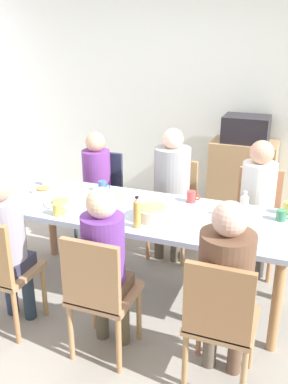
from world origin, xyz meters
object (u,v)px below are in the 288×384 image
(cup_4, at_px, (282,215))
(side_cabinet, at_px, (242,181))
(cup_1, at_px, (46,181))
(cup_5, at_px, (103,186))
(chair_3, at_px, (101,192))
(bottle_0, at_px, (137,213))
(chair_6, at_px, (99,291))
(dining_table, at_px, (144,219))
(cup_0, at_px, (8,198))
(plate_0, at_px, (60,202))
(bowl_0, at_px, (153,212))
(chair_1, at_px, (174,202))
(chair_5, at_px, (220,318))
(bottle_1, at_px, (244,207))
(plate_2, at_px, (114,198))
(person_5, at_px, (225,278))
(chair_2, at_px, (257,214))
(cup_3, at_px, (192,197))
(plate_1, at_px, (218,228))
(person_1, at_px, (172,182))
(person_6, at_px, (105,258))
(cup_2, at_px, (58,209))
(person_2, at_px, (257,196))
(plate_3, at_px, (43,189))
(cup_6, at_px, (167,207))
(person_4, at_px, (4,237))
(microwave, at_px, (246,129))
(person_3, at_px, (96,179))

(cup_4, xyz_separation_m, side_cabinet, (-0.52, 1.62, -0.34))
(cup_1, bearing_deg, cup_5, 3.93)
(chair_3, distance_m, bottle_0, 1.41)
(side_cabinet, bearing_deg, chair_6, -100.41)
(dining_table, bearing_deg, bottle_0, -78.29)
(cup_4, bearing_deg, cup_0, -168.25)
(plate_0, height_order, cup_5, cup_5)
(bowl_0, height_order, cup_5, bowl_0)
(chair_3, bearing_deg, chair_1, 0.00)
(chair_1, height_order, cup_4, chair_1)
(chair_5, distance_m, bottle_1, 0.95)
(plate_2, bearing_deg, side_cabinet, 65.28)
(dining_table, bearing_deg, person_5, -42.30)
(dining_table, distance_m, chair_2, 1.11)
(person_5, bearing_deg, cup_3, 115.38)
(side_cabinet, bearing_deg, chair_1, -115.08)
(bottle_1, bearing_deg, plate_1, -120.59)
(person_1, xyz_separation_m, person_6, (0.00, -1.39, -0.05))
(person_5, bearing_deg, cup_2, 163.89)
(person_2, bearing_deg, plate_3, -160.30)
(person_1, bearing_deg, bottle_1, -39.07)
(cup_4, bearing_deg, plate_0, -169.49)
(dining_table, height_order, cup_5, cup_5)
(person_5, bearing_deg, bowl_0, 138.39)
(cup_1, relative_size, cup_4, 0.99)
(dining_table, distance_m, side_cabinet, 1.88)
(cup_2, bearing_deg, bottle_1, 17.63)
(chair_1, height_order, cup_6, chair_1)
(person_6, xyz_separation_m, plate_1, (0.60, 0.57, 0.06))
(chair_3, relative_size, cup_0, 7.99)
(dining_table, distance_m, plate_3, 0.96)
(plate_1, height_order, cup_6, cup_6)
(person_5, distance_m, cup_4, 0.91)
(dining_table, height_order, person_5, person_5)
(dining_table, relative_size, plate_1, 11.27)
(person_4, distance_m, chair_5, 1.55)
(person_5, bearing_deg, cup_4, 75.27)
(cup_3, bearing_deg, person_5, -64.62)
(cup_2, bearing_deg, bowl_0, 15.99)
(plate_3, height_order, microwave, microwave)
(cup_5, bearing_deg, chair_1, 47.76)
(person_6, relative_size, cup_5, 10.85)
(cup_5, bearing_deg, side_cabinet, 58.28)
(person_3, height_order, plate_1, person_3)
(person_3, bearing_deg, bottle_1, -21.55)
(cup_3, xyz_separation_m, cup_4, (0.70, -0.11, -0.01))
(chair_5, bearing_deg, bottle_0, 145.18)
(chair_1, bearing_deg, microwave, 64.92)
(person_3, relative_size, bowl_0, 4.35)
(plate_0, bearing_deg, cup_0, -163.33)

